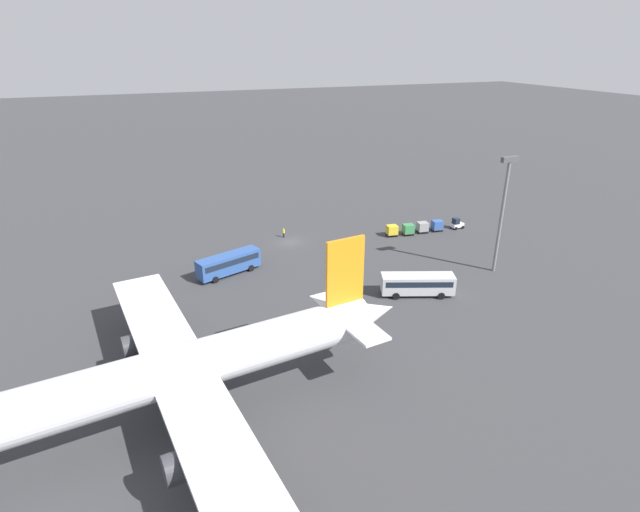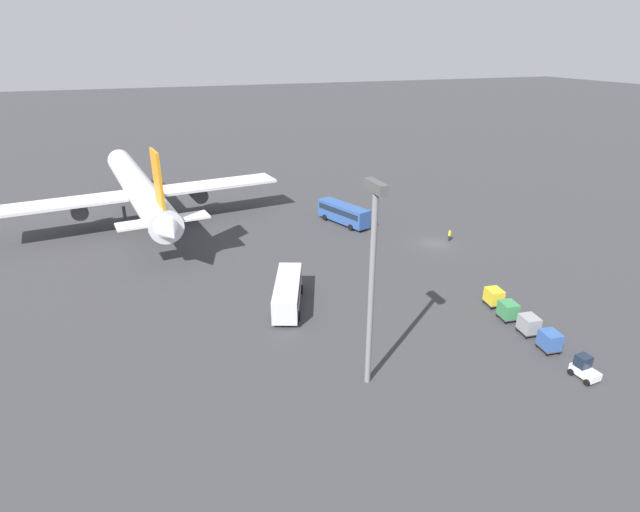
# 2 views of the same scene
# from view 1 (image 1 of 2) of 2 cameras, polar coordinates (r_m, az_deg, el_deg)

# --- Properties ---
(ground_plane) EXTENTS (600.00, 600.00, 0.00)m
(ground_plane) POSITION_cam_1_polar(r_m,az_deg,el_deg) (90.56, -3.46, 1.61)
(ground_plane) COLOR #38383A
(airplane) EXTENTS (51.87, 45.22, 15.38)m
(airplane) POSITION_cam_1_polar(r_m,az_deg,el_deg) (48.48, -17.37, -12.81)
(airplane) COLOR silver
(airplane) RESTS_ON ground
(shuttle_bus_near) EXTENTS (10.53, 5.75, 3.27)m
(shuttle_bus_near) POSITION_cam_1_polar(r_m,az_deg,el_deg) (78.52, -10.39, -0.74)
(shuttle_bus_near) COLOR #2D5199
(shuttle_bus_near) RESTS_ON ground
(shuttle_bus_far) EXTENTS (10.59, 6.19, 3.07)m
(shuttle_bus_far) POSITION_cam_1_polar(r_m,az_deg,el_deg) (72.37, 11.09, -3.06)
(shuttle_bus_far) COLOR silver
(shuttle_bus_far) RESTS_ON ground
(baggage_tug) EXTENTS (2.49, 1.79, 2.10)m
(baggage_tug) POSITION_cam_1_polar(r_m,az_deg,el_deg) (100.37, 15.36, 3.58)
(baggage_tug) COLOR white
(baggage_tug) RESTS_ON ground
(worker_person) EXTENTS (0.38, 0.38, 1.74)m
(worker_person) POSITION_cam_1_polar(r_m,az_deg,el_deg) (92.55, -4.17, 2.66)
(worker_person) COLOR #1E1E2D
(worker_person) RESTS_ON ground
(cargo_cart_blue) EXTENTS (2.18, 1.91, 2.06)m
(cargo_cart_blue) POSITION_cam_1_polar(r_m,az_deg,el_deg) (97.93, 13.25, 3.46)
(cargo_cart_blue) COLOR #38383D
(cargo_cart_blue) RESTS_ON ground
(cargo_cart_grey) EXTENTS (2.18, 1.91, 2.06)m
(cargo_cart_grey) POSITION_cam_1_polar(r_m,az_deg,el_deg) (96.43, 11.63, 3.30)
(cargo_cart_grey) COLOR #38383D
(cargo_cart_grey) RESTS_ON ground
(cargo_cart_green) EXTENTS (2.18, 1.91, 2.06)m
(cargo_cart_green) POSITION_cam_1_polar(r_m,az_deg,el_deg) (94.81, 10.05, 3.07)
(cargo_cart_green) COLOR #38383D
(cargo_cart_green) RESTS_ON ground
(cargo_cart_yellow) EXTENTS (2.18, 1.91, 2.06)m
(cargo_cart_yellow) POSITION_cam_1_polar(r_m,az_deg,el_deg) (93.76, 8.23, 2.96)
(cargo_cart_yellow) COLOR #38383D
(cargo_cart_yellow) RESTS_ON ground
(light_pole) EXTENTS (2.80, 0.70, 18.19)m
(light_pole) POSITION_cam_1_polar(r_m,az_deg,el_deg) (80.04, 20.22, 5.65)
(light_pole) COLOR slate
(light_pole) RESTS_ON ground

